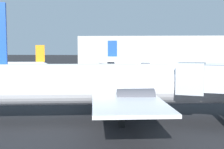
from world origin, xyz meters
The scene contains 4 objects.
airplane_at_gate centered at (4.05, 18.63, 3.67)m, with size 38.10×24.08×11.29m.
airplane_far_left centered at (6.25, 71.93, 3.31)m, with size 26.30×17.86×9.11m.
airplane_far_right centered at (-28.63, 64.92, 2.42)m, with size 23.43×21.47×7.87m.
terminal_building centered at (16.92, 127.83, 6.02)m, with size 75.02×27.39×12.03m, color #B7B7B2.
Camera 1 is at (4.71, -10.76, 7.12)m, focal length 49.15 mm.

